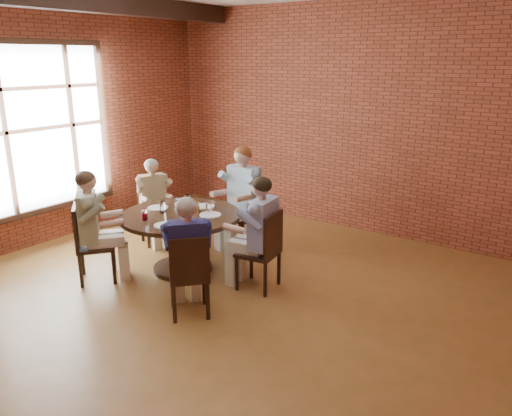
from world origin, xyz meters
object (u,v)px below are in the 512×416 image
Objects in this scene: diner_c at (154,202)px; diner_e at (188,257)px; diner_b at (241,197)px; diner_a at (258,234)px; chair_e at (189,273)px; diner_d at (94,227)px; chair_d at (88,240)px; chair_b at (246,208)px; chair_a at (265,248)px; chair_c at (153,210)px; dining_table at (181,231)px; smartphone at (169,228)px.

diner_e reaches higher than diner_c.
diner_a is at bearing -41.19° from diner_b.
chair_e is 0.71× the size of diner_e.
diner_a is 1.01m from chair_e.
chair_d is at bearing 90.00° from diner_d.
chair_b is 0.77× the size of diner_e.
chair_a is at bearing -151.57° from chair_e.
diner_e reaches higher than chair_c.
diner_c is at bearing -35.91° from diner_d.
diner_a is 1.47× the size of chair_e.
diner_b is 1.11× the size of diner_e.
diner_e is (-0.06, 0.05, 0.14)m from chair_e.
chair_b is (0.08, 1.23, 0.00)m from dining_table.
diner_c is at bearing 153.31° from smartphone.
chair_e reaches higher than smartphone.
dining_table is 1.08m from diner_a.
chair_b is 0.21m from diner_b.
diner_a is 0.94× the size of diner_b.
smartphone is at bearing -76.91° from chair_e.
chair_a is 6.24× the size of smartphone.
diner_d is at bearing -69.22° from diner_a.
diner_d reaches higher than chair_d.
dining_table is 1.16m from chair_a.
diner_c is 1.59m from smartphone.
chair_b is at bearing -115.77° from chair_e.
diner_a reaches higher than chair_b.
chair_c is at bearing 153.78° from smartphone.
chair_c is at bearing -81.78° from diner_e.
diner_b is 2.06m from diner_d.
diner_a is 1.01m from smartphone.
chair_d is 1.54m from diner_e.
diner_a is at bearing -90.00° from chair_a.
chair_b is (-1.07, 1.07, 0.02)m from chair_a.
diner_e is (1.54, 0.09, 0.13)m from chair_d.
diner_c reaches higher than chair_c.
chair_a is 0.18m from diner_a.
diner_a is 0.99× the size of diner_d.
chair_c is at bearing -33.69° from diner_d.
diner_c is 1.33m from diner_d.
chair_d is at bearing -141.56° from diner_c.
chair_d is 0.18m from diner_d.
chair_d is (0.29, -1.35, -0.10)m from diner_c.
chair_b is 2.16m from diner_d.
chair_c is 2.36m from chair_e.
diner_b reaches higher than diner_a.
chair_b is 0.69× the size of diner_b.
smartphone is (0.92, 0.32, 0.08)m from diner_d.
smartphone is (-0.62, 0.35, 0.26)m from chair_e.
diner_c is (-0.99, 0.49, 0.09)m from dining_table.
diner_a reaches higher than chair_a.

